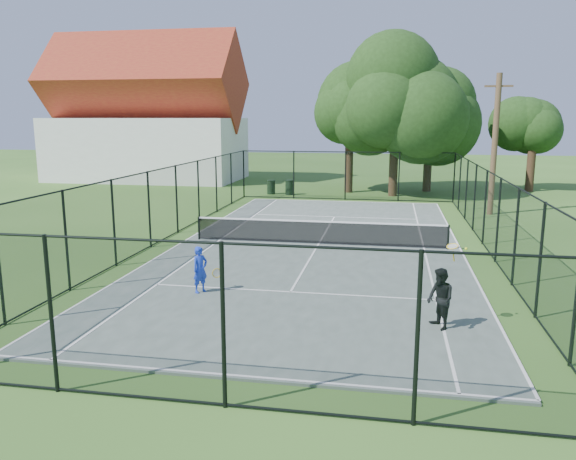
% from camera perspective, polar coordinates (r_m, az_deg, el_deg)
% --- Properties ---
extents(ground, '(120.00, 120.00, 0.00)m').
position_cam_1_polar(ground, '(22.49, 3.12, -1.58)').
color(ground, '#31591E').
extents(tennis_court, '(11.00, 24.00, 0.06)m').
position_cam_1_polar(tennis_court, '(22.48, 3.12, -1.51)').
color(tennis_court, '#4E5C53').
rests_on(tennis_court, ground).
extents(tennis_net, '(10.08, 0.08, 0.95)m').
position_cam_1_polar(tennis_net, '(22.37, 3.14, -0.14)').
color(tennis_net, black).
rests_on(tennis_net, tennis_court).
extents(fence, '(13.10, 26.10, 3.00)m').
position_cam_1_polar(fence, '(22.20, 3.16, 2.19)').
color(fence, black).
rests_on(fence, ground).
extents(tree_near_left, '(6.19, 6.19, 8.07)m').
position_cam_1_polar(tree_near_left, '(38.55, 6.30, 11.18)').
color(tree_near_left, '#332114').
rests_on(tree_near_left, ground).
extents(tree_near_mid, '(7.27, 7.27, 9.50)m').
position_cam_1_polar(tree_near_mid, '(37.09, 10.89, 12.42)').
color(tree_near_mid, '#332114').
rests_on(tree_near_mid, ground).
extents(tree_near_right, '(6.09, 6.09, 8.40)m').
position_cam_1_polar(tree_near_right, '(40.00, 14.24, 11.44)').
color(tree_near_right, '#332114').
rests_on(tree_near_right, ground).
extents(tree_far_right, '(4.96, 4.96, 6.56)m').
position_cam_1_polar(tree_far_right, '(42.27, 23.69, 9.09)').
color(tree_far_right, '#332114').
rests_on(tree_far_right, ground).
extents(building, '(15.30, 8.15, 11.87)m').
position_cam_1_polar(building, '(47.99, -14.18, 10.88)').
color(building, silver).
rests_on(building, ground).
extents(trash_bin_left, '(0.58, 0.58, 0.94)m').
position_cam_1_polar(trash_bin_left, '(37.64, -1.73, 4.39)').
color(trash_bin_left, black).
rests_on(trash_bin_left, ground).
extents(trash_bin_right, '(0.58, 0.58, 0.99)m').
position_cam_1_polar(trash_bin_right, '(37.31, 0.14, 4.37)').
color(trash_bin_right, black).
rests_on(trash_bin_right, ground).
extents(utility_pole, '(1.40, 0.30, 7.25)m').
position_cam_1_polar(utility_pole, '(31.23, 20.26, 8.20)').
color(utility_pole, '#4C3823').
rests_on(utility_pole, ground).
extents(player_blue, '(0.86, 0.59, 1.35)m').
position_cam_1_polar(player_blue, '(16.36, -8.90, -3.99)').
color(player_blue, blue).
rests_on(player_blue, tennis_court).
extents(player_black, '(1.03, 1.01, 2.02)m').
position_cam_1_polar(player_black, '(13.90, 15.21, -6.75)').
color(player_black, black).
rests_on(player_black, tennis_court).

